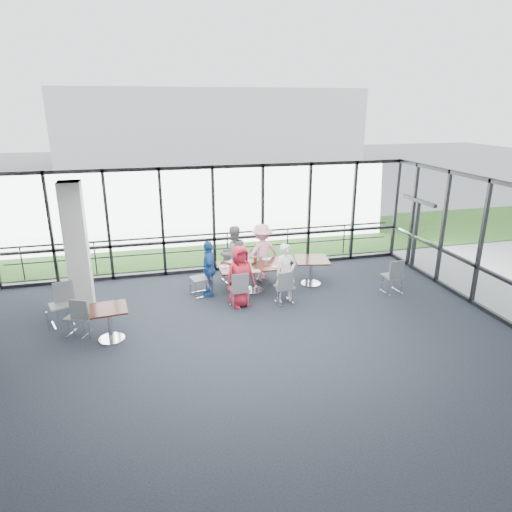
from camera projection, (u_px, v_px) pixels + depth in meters
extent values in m
cube|color=black|center=(254.00, 353.00, 9.41)|extent=(12.00, 10.00, 0.02)
cube|color=white|center=(254.00, 199.00, 8.39)|extent=(12.00, 10.00, 0.04)
cube|color=silver|center=(382.00, 469.00, 4.31)|extent=(12.00, 0.10, 3.20)
cube|color=white|center=(214.00, 220.00, 13.50)|extent=(12.00, 0.10, 3.20)
cube|color=white|center=(512.00, 256.00, 10.29)|extent=(0.10, 10.00, 3.20)
cube|color=black|center=(415.00, 235.00, 13.91)|extent=(0.12, 1.60, 2.10)
cube|color=silver|center=(77.00, 249.00, 10.83)|extent=(0.50, 0.50, 3.20)
cube|color=gray|center=(195.00, 230.00, 18.61)|extent=(80.00, 70.00, 0.02)
cube|color=#244E15|center=(202.00, 243.00, 16.76)|extent=(80.00, 5.00, 0.01)
cube|color=silver|center=(209.00, 126.00, 38.80)|extent=(24.00, 10.00, 6.00)
cylinder|color=#2D2D33|center=(212.00, 249.00, 14.40)|extent=(12.00, 0.06, 0.06)
cube|color=#33150E|center=(253.00, 266.00, 12.26)|extent=(1.89, 1.05, 0.04)
cylinder|color=silver|center=(253.00, 279.00, 12.38)|extent=(0.12, 0.12, 0.71)
cylinder|color=silver|center=(253.00, 290.00, 12.49)|extent=(0.56, 0.56, 0.03)
cube|color=#33150E|center=(108.00, 309.00, 9.68)|extent=(0.83, 0.83, 0.04)
cylinder|color=silver|center=(110.00, 325.00, 9.80)|extent=(0.12, 0.12, 0.71)
cube|color=#33150E|center=(312.00, 260.00, 12.73)|extent=(1.08, 1.08, 0.04)
cylinder|color=silver|center=(311.00, 272.00, 12.85)|extent=(0.12, 0.12, 0.71)
imported|color=red|center=(240.00, 276.00, 11.34)|extent=(0.87, 0.67, 1.58)
imported|color=white|center=(286.00, 273.00, 11.61)|extent=(0.60, 0.47, 1.54)
imported|color=slate|center=(233.00, 254.00, 12.86)|extent=(0.88, 0.63, 1.65)
imported|color=#FFA5B8|center=(262.00, 252.00, 13.03)|extent=(1.17, 0.78, 1.66)
imported|color=#1D53A5|center=(209.00, 269.00, 11.97)|extent=(0.58, 0.93, 1.51)
cylinder|color=white|center=(236.00, 270.00, 11.86)|extent=(0.28, 0.28, 0.01)
cylinder|color=white|center=(277.00, 266.00, 12.12)|extent=(0.24, 0.24, 0.01)
cylinder|color=white|center=(233.00, 262.00, 12.48)|extent=(0.23, 0.23, 0.01)
cylinder|color=white|center=(266.00, 259.00, 12.70)|extent=(0.24, 0.24, 0.01)
cylinder|color=white|center=(225.00, 266.00, 12.12)|extent=(0.24, 0.24, 0.01)
cylinder|color=white|center=(246.00, 266.00, 11.98)|extent=(0.07, 0.07, 0.14)
cylinder|color=white|center=(266.00, 263.00, 12.16)|extent=(0.07, 0.07, 0.15)
cylinder|color=white|center=(253.00, 259.00, 12.49)|extent=(0.07, 0.07, 0.14)
cylinder|color=white|center=(232.00, 266.00, 11.95)|extent=(0.07, 0.07, 0.14)
cube|color=beige|center=(254.00, 271.00, 11.80)|extent=(0.33, 0.23, 0.00)
cube|color=beige|center=(284.00, 265.00, 12.23)|extent=(0.37, 0.29, 0.00)
cube|color=beige|center=(253.00, 260.00, 12.63)|extent=(0.40, 0.38, 0.00)
cube|color=black|center=(253.00, 264.00, 12.29)|extent=(0.10, 0.07, 0.04)
cylinder|color=#9D0C09|center=(255.00, 261.00, 12.31)|extent=(0.06, 0.06, 0.18)
cylinder|color=#206637|center=(256.00, 260.00, 12.31)|extent=(0.05, 0.05, 0.20)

